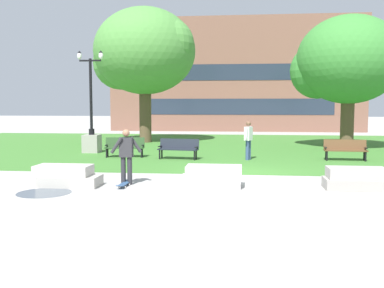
{
  "coord_description": "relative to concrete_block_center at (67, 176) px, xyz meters",
  "views": [
    {
      "loc": [
        -0.03,
        -15.65,
        2.51
      ],
      "look_at": [
        -1.59,
        -1.4,
        1.2
      ],
      "focal_mm": 42.0,
      "sensor_mm": 36.0,
      "label": 1
    }
  ],
  "objects": [
    {
      "name": "ground_plane",
      "position": [
        5.25,
        2.71,
        -0.31
      ],
      "size": [
        140.0,
        140.0,
        0.0
      ],
      "primitive_type": "plane",
      "color": "#A3A09B"
    },
    {
      "name": "grass_lawn",
      "position": [
        5.25,
        12.71,
        -0.3
      ],
      "size": [
        40.0,
        20.0,
        0.02
      ],
      "primitive_type": "cube",
      "color": "#3D752D",
      "rests_on": "ground"
    },
    {
      "name": "concrete_block_center",
      "position": [
        0.0,
        0.0,
        0.0
      ],
      "size": [
        1.93,
        0.9,
        0.64
      ],
      "color": "#B2ADA3",
      "rests_on": "ground"
    },
    {
      "name": "concrete_block_left",
      "position": [
        4.37,
        0.38,
        0.0
      ],
      "size": [
        1.83,
        0.9,
        0.64
      ],
      "color": "#BCB7B2",
      "rests_on": "ground"
    },
    {
      "name": "concrete_block_right",
      "position": [
        8.57,
        0.41,
        0.0
      ],
      "size": [
        1.8,
        0.9,
        0.64
      ],
      "color": "#9E9991",
      "rests_on": "ground"
    },
    {
      "name": "person_skateboarder",
      "position": [
        1.73,
        0.44,
        0.66
      ],
      "size": [
        0.91,
        0.42,
        1.71
      ],
      "color": "#28282D",
      "rests_on": "ground"
    },
    {
      "name": "skateboard",
      "position": [
        1.73,
        0.09,
        -0.22
      ],
      "size": [
        0.26,
        1.02,
        0.14
      ],
      "color": "#2D4C75",
      "rests_on": "ground"
    },
    {
      "name": "puddle",
      "position": [
        -0.25,
        -1.07,
        -0.3
      ],
      "size": [
        1.51,
        1.51,
        0.01
      ],
      "primitive_type": "cylinder",
      "color": "#47515B",
      "rests_on": "ground"
    },
    {
      "name": "park_bench_near_left",
      "position": [
        2.46,
        6.75,
        0.23
      ],
      "size": [
        1.86,
        0.78,
        0.9
      ],
      "color": "#1E232D",
      "rests_on": "grass_lawn"
    },
    {
      "name": "park_bench_far_left",
      "position": [
        9.74,
        7.08,
        0.23
      ],
      "size": [
        1.82,
        0.62,
        0.9
      ],
      "color": "brown",
      "rests_on": "grass_lawn"
    },
    {
      "name": "park_bench_far_right",
      "position": [
        -0.12,
        7.23,
        0.23
      ],
      "size": [
        1.85,
        0.74,
        0.9
      ],
      "color": "#284723",
      "rests_on": "grass_lawn"
    },
    {
      "name": "lamp_post_left",
      "position": [
        -2.27,
        8.96,
        0.74
      ],
      "size": [
        1.32,
        0.8,
        5.1
      ],
      "color": "gray",
      "rests_on": "grass_lawn"
    },
    {
      "name": "tree_far_right",
      "position": [
        10.95,
        12.54,
        4.48
      ],
      "size": [
        5.92,
        5.64,
        7.24
      ],
      "color": "brown",
      "rests_on": "grass_lawn"
    },
    {
      "name": "tree_near_right",
      "position": [
        -0.93,
        15.19,
        5.38
      ],
      "size": [
        6.7,
        6.38,
        8.46
      ],
      "color": "brown",
      "rests_on": "grass_lawn"
    },
    {
      "name": "person_bystander_near_lawn",
      "position": [
        5.55,
        6.83,
        0.68
      ],
      "size": [
        0.39,
        0.8,
        1.71
      ],
      "color": "#384C7A",
      "rests_on": "grass_lawn"
    },
    {
      "name": "building_facade_distant",
      "position": [
        4.72,
        27.21,
        4.72
      ],
      "size": [
        22.55,
        1.03,
        10.08
      ],
      "color": "brown",
      "rests_on": "ground"
    }
  ]
}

